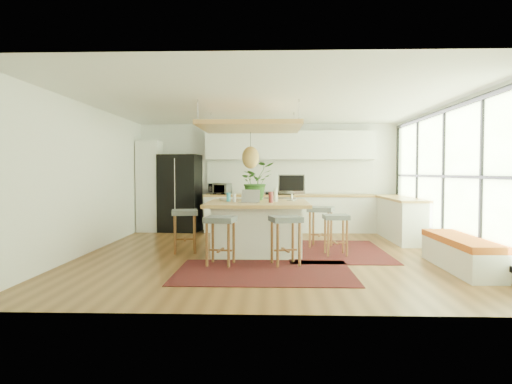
{
  "coord_description": "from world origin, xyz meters",
  "views": [
    {
      "loc": [
        0.09,
        -8.18,
        1.47
      ],
      "look_at": [
        -0.2,
        0.5,
        1.1
      ],
      "focal_mm": 32.17,
      "sensor_mm": 36.0,
      "label": 1
    }
  ],
  "objects_px": {
    "stool_left_side": "(185,233)",
    "island_plant": "(256,185)",
    "stool_near_left": "(220,243)",
    "microwave": "(220,188)",
    "stool_right_back": "(321,229)",
    "stool_near_right": "(286,243)",
    "fridge": "(180,194)",
    "monitor": "(292,187)",
    "stool_right_front": "(336,235)",
    "laptop": "(249,196)",
    "island": "(258,227)"
  },
  "relations": [
    {
      "from": "island_plant",
      "to": "island",
      "type": "bearing_deg",
      "value": -84.43
    },
    {
      "from": "fridge",
      "to": "island",
      "type": "distance_m",
      "value": 3.56
    },
    {
      "from": "stool_right_front",
      "to": "stool_left_side",
      "type": "xyz_separation_m",
      "value": [
        -2.73,
        0.21,
        0.0
      ]
    },
    {
      "from": "stool_near_left",
      "to": "microwave",
      "type": "relative_size",
      "value": 1.55
    },
    {
      "from": "stool_near_right",
      "to": "monitor",
      "type": "relative_size",
      "value": 1.42
    },
    {
      "from": "monitor",
      "to": "microwave",
      "type": "bearing_deg",
      "value": 144.7
    },
    {
      "from": "stool_near_left",
      "to": "stool_near_right",
      "type": "xyz_separation_m",
      "value": [
        1.03,
        0.04,
        0.0
      ]
    },
    {
      "from": "island",
      "to": "stool_near_right",
      "type": "xyz_separation_m",
      "value": [
        0.48,
        -1.23,
        -0.11
      ]
    },
    {
      "from": "fridge",
      "to": "island",
      "type": "bearing_deg",
      "value": -47.86
    },
    {
      "from": "stool_right_back",
      "to": "microwave",
      "type": "height_order",
      "value": "microwave"
    },
    {
      "from": "island",
      "to": "stool_near_left",
      "type": "relative_size",
      "value": 2.39
    },
    {
      "from": "stool_right_back",
      "to": "stool_right_front",
      "type": "bearing_deg",
      "value": -78.31
    },
    {
      "from": "stool_right_front",
      "to": "stool_right_back",
      "type": "height_order",
      "value": "stool_right_back"
    },
    {
      "from": "fridge",
      "to": "stool_near_left",
      "type": "height_order",
      "value": "fridge"
    },
    {
      "from": "stool_near_right",
      "to": "stool_near_left",
      "type": "bearing_deg",
      "value": -178.04
    },
    {
      "from": "stool_left_side",
      "to": "monitor",
      "type": "relative_size",
      "value": 1.43
    },
    {
      "from": "fridge",
      "to": "microwave",
      "type": "distance_m",
      "value": 1.02
    },
    {
      "from": "fridge",
      "to": "stool_right_back",
      "type": "relative_size",
      "value": 2.4
    },
    {
      "from": "fridge",
      "to": "laptop",
      "type": "bearing_deg",
      "value": -52.75
    },
    {
      "from": "stool_near_right",
      "to": "monitor",
      "type": "distance_m",
      "value": 1.85
    },
    {
      "from": "fridge",
      "to": "monitor",
      "type": "distance_m",
      "value": 3.65
    },
    {
      "from": "stool_near_left",
      "to": "stool_left_side",
      "type": "height_order",
      "value": "stool_left_side"
    },
    {
      "from": "stool_right_back",
      "to": "microwave",
      "type": "relative_size",
      "value": 1.6
    },
    {
      "from": "island",
      "to": "laptop",
      "type": "relative_size",
      "value": 5.13
    },
    {
      "from": "fridge",
      "to": "monitor",
      "type": "relative_size",
      "value": 3.47
    },
    {
      "from": "stool_near_right",
      "to": "stool_right_back",
      "type": "distance_m",
      "value": 1.9
    },
    {
      "from": "fridge",
      "to": "laptop",
      "type": "height_order",
      "value": "fridge"
    },
    {
      "from": "laptop",
      "to": "stool_near_left",
      "type": "bearing_deg",
      "value": -103.6
    },
    {
      "from": "fridge",
      "to": "stool_near_right",
      "type": "height_order",
      "value": "fridge"
    },
    {
      "from": "stool_left_side",
      "to": "stool_near_left",
      "type": "bearing_deg",
      "value": -55.47
    },
    {
      "from": "stool_right_front",
      "to": "stool_right_back",
      "type": "relative_size",
      "value": 0.91
    },
    {
      "from": "stool_near_right",
      "to": "monitor",
      "type": "xyz_separation_m",
      "value": [
        0.17,
        1.64,
        0.83
      ]
    },
    {
      "from": "stool_right_back",
      "to": "laptop",
      "type": "distance_m",
      "value": 1.76
    },
    {
      "from": "stool_right_front",
      "to": "island_plant",
      "type": "bearing_deg",
      "value": 148.83
    },
    {
      "from": "island",
      "to": "laptop",
      "type": "distance_m",
      "value": 0.7
    },
    {
      "from": "laptop",
      "to": "monitor",
      "type": "bearing_deg",
      "value": 55.21
    },
    {
      "from": "fridge",
      "to": "island",
      "type": "xyz_separation_m",
      "value": [
        2.02,
        -2.89,
        -0.46
      ]
    },
    {
      "from": "stool_right_front",
      "to": "laptop",
      "type": "xyz_separation_m",
      "value": [
        -1.54,
        -0.03,
        0.7
      ]
    },
    {
      "from": "stool_right_front",
      "to": "stool_left_side",
      "type": "bearing_deg",
      "value": 175.7
    },
    {
      "from": "stool_near_right",
      "to": "island_plant",
      "type": "height_order",
      "value": "island_plant"
    },
    {
      "from": "stool_near_right",
      "to": "stool_left_side",
      "type": "xyz_separation_m",
      "value": [
        -1.81,
        1.11,
        0.0
      ]
    },
    {
      "from": "stool_left_side",
      "to": "island_plant",
      "type": "height_order",
      "value": "island_plant"
    },
    {
      "from": "stool_right_back",
      "to": "island_plant",
      "type": "distance_m",
      "value": 1.54
    },
    {
      "from": "monitor",
      "to": "island_plant",
      "type": "bearing_deg",
      "value": -170.47
    },
    {
      "from": "monitor",
      "to": "microwave",
      "type": "distance_m",
      "value": 2.99
    },
    {
      "from": "stool_near_right",
      "to": "stool_right_back",
      "type": "bearing_deg",
      "value": 66.99
    },
    {
      "from": "stool_right_front",
      "to": "laptop",
      "type": "height_order",
      "value": "laptop"
    },
    {
      "from": "fridge",
      "to": "stool_right_front",
      "type": "xyz_separation_m",
      "value": [
        3.42,
        -3.22,
        -0.57
      ]
    },
    {
      "from": "stool_near_right",
      "to": "stool_right_back",
      "type": "height_order",
      "value": "stool_right_back"
    },
    {
      "from": "stool_near_left",
      "to": "stool_near_right",
      "type": "bearing_deg",
      "value": 1.96
    }
  ]
}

